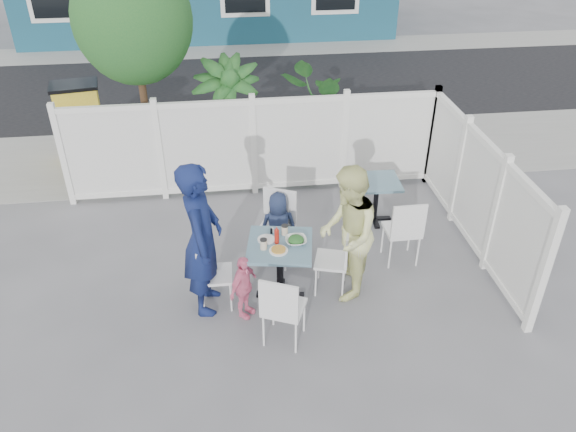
{
  "coord_description": "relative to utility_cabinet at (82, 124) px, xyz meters",
  "views": [
    {
      "loc": [
        -0.36,
        -5.61,
        4.65
      ],
      "look_at": [
        0.36,
        0.15,
        0.93
      ],
      "focal_mm": 35.0,
      "sensor_mm": 36.0,
      "label": 1
    }
  ],
  "objects": [
    {
      "name": "coffee_cup_a",
      "position": [
        2.86,
        -4.32,
        0.19
      ],
      "size": [
        0.08,
        0.08,
        0.12
      ],
      "primitive_type": "cylinder",
      "color": "beige",
      "rests_on": "main_table"
    },
    {
      "name": "utility_cabinet",
      "position": [
        0.0,
        0.0,
        0.0
      ],
      "size": [
        0.8,
        0.64,
        1.35
      ],
      "primitive_type": "cube",
      "rotation": [
        0.0,
        0.0,
        0.17
      ],
      "color": "gold",
      "rests_on": "ground"
    },
    {
      "name": "man",
      "position": [
        2.16,
        -4.28,
        0.29
      ],
      "size": [
        0.53,
        0.75,
        1.94
      ],
      "primitive_type": "imported",
      "rotation": [
        0.0,
        0.0,
        1.48
      ],
      "color": "#121D4E",
      "rests_on": "ground"
    },
    {
      "name": "street",
      "position": [
        2.84,
        3.5,
        -0.67
      ],
      "size": [
        24.0,
        5.0,
        0.01
      ],
      "primitive_type": "cube",
      "color": "black",
      "rests_on": "ground"
    },
    {
      "name": "toddler",
      "position": [
        2.6,
        -4.53,
        -0.25
      ],
      "size": [
        0.46,
        0.52,
        0.84
      ],
      "primitive_type": "imported",
      "rotation": [
        0.0,
        0.0,
        0.92
      ],
      "color": "pink",
      "rests_on": "ground"
    },
    {
      "name": "plate_main",
      "position": [
        3.03,
        -4.39,
        0.14
      ],
      "size": [
        0.22,
        0.22,
        0.01
      ],
      "primitive_type": "cylinder",
      "color": "white",
      "rests_on": "main_table"
    },
    {
      "name": "ketchup_bottle",
      "position": [
        3.02,
        -4.22,
        0.22
      ],
      "size": [
        0.06,
        0.06,
        0.18
      ],
      "primitive_type": "cylinder",
      "color": "#AF1E12",
      "rests_on": "main_table"
    },
    {
      "name": "chair_spare",
      "position": [
        4.75,
        -3.76,
        -0.1
      ],
      "size": [
        0.45,
        0.43,
        0.98
      ],
      "rotation": [
        0.0,
        0.0,
        0.01
      ],
      "color": "white",
      "rests_on": "ground"
    },
    {
      "name": "salt_shaker",
      "position": [
        3.0,
        -4.0,
        0.16
      ],
      "size": [
        0.03,
        0.03,
        0.06
      ],
      "primitive_type": "cylinder",
      "color": "white",
      "rests_on": "main_table"
    },
    {
      "name": "boy",
      "position": [
        3.12,
        -3.46,
        -0.17
      ],
      "size": [
        0.5,
        0.33,
        1.02
      ],
      "primitive_type": "imported",
      "rotation": [
        0.0,
        0.0,
        3.15
      ],
      "color": "#1E2948",
      "rests_on": "ground"
    },
    {
      "name": "chair_back",
      "position": [
        3.12,
        -3.42,
        -0.09
      ],
      "size": [
        0.6,
        0.59,
        1.0
      ],
      "rotation": [
        0.0,
        0.0,
        2.72
      ],
      "color": "white",
      "rests_on": "ground"
    },
    {
      "name": "salad_bowl",
      "position": [
        3.25,
        -4.25,
        0.16
      ],
      "size": [
        0.25,
        0.25,
        0.06
      ],
      "primitive_type": "imported",
      "color": "white",
      "rests_on": "main_table"
    },
    {
      "name": "chair_left",
      "position": [
        2.2,
        -4.26,
        -0.15
      ],
      "size": [
        0.4,
        0.42,
        0.9
      ],
      "rotation": [
        0.0,
        0.0,
        -1.59
      ],
      "color": "white",
      "rests_on": "ground"
    },
    {
      "name": "coffee_cup_b",
      "position": [
        3.14,
        -4.05,
        0.19
      ],
      "size": [
        0.08,
        0.08,
        0.12
      ],
      "primitive_type": "cylinder",
      "color": "beige",
      "rests_on": "main_table"
    },
    {
      "name": "chair_right",
      "position": [
        3.78,
        -4.19,
        -0.15
      ],
      "size": [
        0.5,
        0.51,
        0.91
      ],
      "rotation": [
        0.0,
        0.0,
        1.28
      ],
      "color": "white",
      "rests_on": "ground"
    },
    {
      "name": "spare_table",
      "position": [
        4.67,
        -2.67,
        -0.15
      ],
      "size": [
        0.67,
        0.67,
        0.68
      ],
      "rotation": [
        0.0,
        0.0,
        -0.04
      ],
      "color": "slate",
      "rests_on": "ground"
    },
    {
      "name": "tree",
      "position": [
        1.24,
        -0.7,
        1.92
      ],
      "size": [
        1.8,
        1.62,
        3.59
      ],
      "color": "#382316",
      "rests_on": "ground"
    },
    {
      "name": "woman",
      "position": [
        3.87,
        -4.24,
        0.19
      ],
      "size": [
        0.81,
        0.96,
        1.74
      ],
      "primitive_type": "imported",
      "rotation": [
        0.0,
        0.0,
        -1.76
      ],
      "color": "#E2E955",
      "rests_on": "ground"
    },
    {
      "name": "main_table",
      "position": [
        3.06,
        -4.25,
        -0.05
      ],
      "size": [
        0.88,
        0.88,
        0.8
      ],
      "rotation": [
        0.0,
        0.0,
        -0.17
      ],
      "color": "slate",
      "rests_on": "ground"
    },
    {
      "name": "ground",
      "position": [
        2.84,
        -4.0,
        -0.68
      ],
      "size": [
        80.0,
        80.0,
        0.0
      ],
      "primitive_type": "plane",
      "color": "slate"
    },
    {
      "name": "chair_near",
      "position": [
        2.99,
        -5.06,
        -0.12
      ],
      "size": [
        0.57,
        0.56,
        0.96
      ],
      "rotation": [
        0.0,
        0.0,
        -0.41
      ],
      "color": "white",
      "rests_on": "ground"
    },
    {
      "name": "pepper_shaker",
      "position": [
        2.98,
        -4.02,
        0.16
      ],
      "size": [
        0.03,
        0.03,
        0.07
      ],
      "primitive_type": "cylinder",
      "color": "black",
      "rests_on": "main_table"
    },
    {
      "name": "far_sidewalk",
      "position": [
        2.84,
        6.6,
        -0.67
      ],
      "size": [
        24.0,
        1.6,
        0.01
      ],
      "primitive_type": "cube",
      "color": "gray",
      "rests_on": "ground"
    },
    {
      "name": "fence_right",
      "position": [
        5.84,
        -3.4,
        0.11
      ],
      "size": [
        0.08,
        3.66,
        1.6
      ],
      "rotation": [
        0.0,
        0.0,
        1.57
      ],
      "color": "white",
      "rests_on": "ground"
    },
    {
      "name": "plate_side",
      "position": [
        2.91,
        -4.14,
        0.14
      ],
      "size": [
        0.21,
        0.21,
        0.01
      ],
      "primitive_type": "cylinder",
      "color": "white",
      "rests_on": "main_table"
    },
    {
      "name": "potted_shrub_b",
      "position": [
        4.31,
        -1.0,
        0.23
      ],
      "size": [
        2.12,
        2.15,
        1.81
      ],
      "primitive_type": "imported",
      "rotation": [
        0.0,
        0.0,
        4.05
      ],
      "color": "#1C5524",
      "rests_on": "ground"
    },
    {
      "name": "fence_back",
      "position": [
        2.94,
        -1.6,
        0.11
      ],
      "size": [
        5.86,
        0.08,
        1.6
      ],
      "color": "white",
      "rests_on": "ground"
    },
    {
      "name": "potted_shrub_a",
      "position": [
        2.56,
        -0.9,
        0.33
      ],
      "size": [
        1.16,
        1.16,
        2.0
      ],
      "primitive_type": "imported",
      "rotation": [
        0.0,
        0.0,
        6.25
      ],
      "color": "#1C5524",
      "rests_on": "ground"
    },
    {
      "name": "near_sidewalk",
      "position": [
        2.84,
        -0.2,
        -0.67
      ],
      "size": [
        24.0,
        2.6,
        0.01
      ],
      "primitive_type": "cube",
      "color": "gray",
      "rests_on": "ground"
    }
  ]
}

